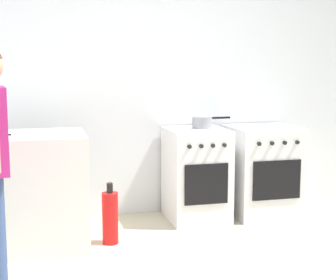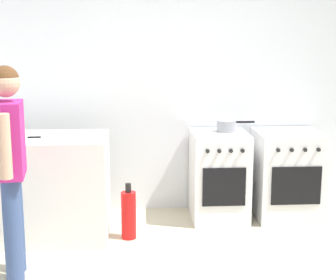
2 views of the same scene
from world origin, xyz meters
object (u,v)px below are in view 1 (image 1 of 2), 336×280
Objects in this scene: oven_right at (263,171)px; oven_left at (196,174)px; pot at (202,122)px; fire_extinguisher at (110,217)px; knife_bread at (18,135)px.

oven_left is at bearing -180.00° from oven_right.
fire_extinguisher is (-0.94, -0.53, -0.69)m from pot.
knife_bread is (-1.63, -0.46, -0.00)m from pot.
knife_bread is (-1.56, -0.41, 0.48)m from oven_left.
oven_left is at bearing 14.88° from knife_bread.
oven_right reaches higher than fire_extinguisher.
pot reaches higher than knife_bread.
knife_bread is at bearing -164.16° from pot.
oven_left is 2.32× the size of pot.
pot is at bearing 33.74° from oven_left.
knife_bread is 0.70× the size of fire_extinguisher.
pot is 0.73× the size of fire_extinguisher.
knife_bread is at bearing -165.12° from oven_left.
knife_bread is at bearing 174.68° from fire_extinguisher.
pot is at bearing 29.18° from fire_extinguisher.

